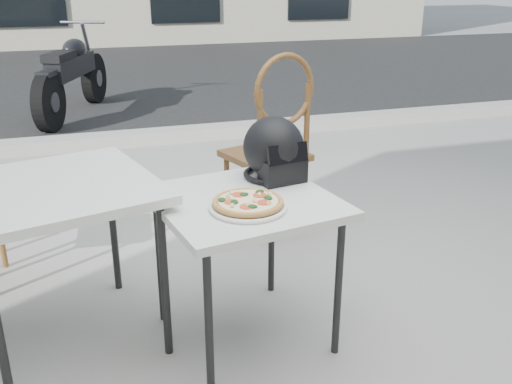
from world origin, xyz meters
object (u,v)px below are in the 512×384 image
object	(u,v)px
motorcycle	(73,77)
plate	(248,207)
cafe_table_main	(244,211)
pizza	(248,202)
cafe_table_side	(56,200)
helmet	(274,151)
cafe_chair_main	(273,136)

from	to	relation	value
motorcycle	plate	bearing A→B (deg)	-61.72
cafe_table_main	motorcycle	bearing A→B (deg)	97.59
pizza	motorcycle	distance (m)	4.97
plate	cafe_table_side	bearing A→B (deg)	155.63
pizza	cafe_table_main	bearing A→B (deg)	80.43
plate	helmet	distance (m)	0.41
cafe_table_side	helmet	bearing A→B (deg)	-0.54
cafe_table_main	helmet	distance (m)	0.35
plate	motorcycle	xyz separation A→B (m)	(-0.62, 4.92, -0.24)
pizza	cafe_chair_main	distance (m)	1.27
cafe_chair_main	cafe_table_side	size ratio (longest dim) A/B	1.19
cafe_table_main	pizza	bearing A→B (deg)	-99.57
cafe_table_main	cafe_chair_main	bearing A→B (deg)	64.46
plate	cafe_table_main	bearing A→B (deg)	80.46
cafe_chair_main	motorcycle	bearing A→B (deg)	-91.12
plate	pizza	xyz separation A→B (m)	(-0.00, 0.00, 0.02)
cafe_table_main	motorcycle	xyz separation A→B (m)	(-0.64, 4.80, -0.17)
helmet	cafe_table_side	distance (m)	0.98
plate	pizza	distance (m)	0.02
cafe_table_side	motorcycle	xyz separation A→B (m)	(0.12, 4.59, -0.23)
helmet	cafe_chair_main	xyz separation A→B (m)	(0.29, 0.83, -0.17)
pizza	cafe_table_side	xyz separation A→B (m)	(-0.74, 0.34, -0.03)
pizza	cafe_table_side	distance (m)	0.81
helmet	cafe_table_side	bearing A→B (deg)	169.47
plate	cafe_chair_main	distance (m)	1.27
pizza	helmet	world-z (taller)	helmet
cafe_table_main	pizza	distance (m)	0.16
plate	helmet	world-z (taller)	helmet
cafe_table_main	plate	xyz separation A→B (m)	(-0.02, -0.12, 0.07)
pizza	cafe_table_side	bearing A→B (deg)	155.64
plate	pizza	size ratio (longest dim) A/B	1.13
helmet	cafe_chair_main	bearing A→B (deg)	60.93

